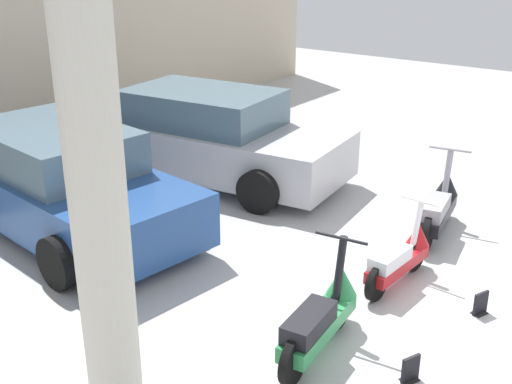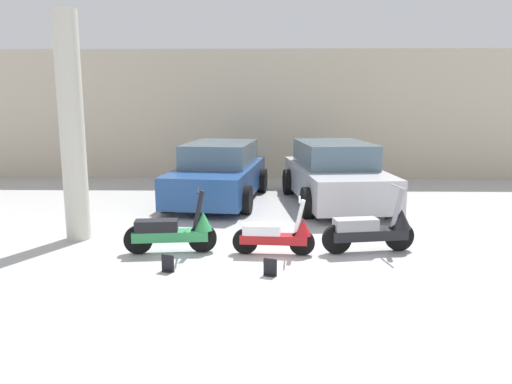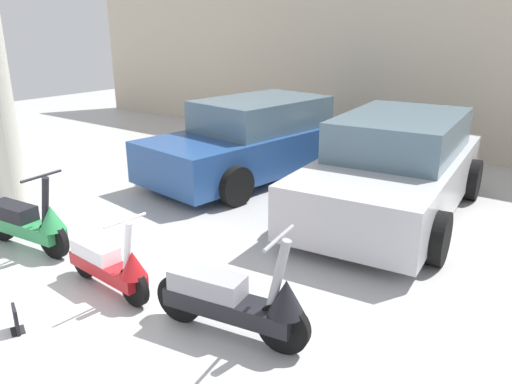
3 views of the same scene
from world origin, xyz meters
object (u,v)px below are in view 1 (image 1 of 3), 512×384
object	(u,v)px
placard_near_left_scooter	(410,370)
car_rear_left	(63,183)
scooter_front_left	(322,316)
placard_near_right_scooter	(481,304)
car_rear_center	(213,137)
scooter_front_center	(439,206)
scooter_front_right	(400,257)
support_column_side	(98,204)

from	to	relation	value
placard_near_left_scooter	car_rear_left	bearing A→B (deg)	87.04
scooter_front_left	car_rear_left	xyz separation A→B (m)	(0.33, 4.31, 0.31)
car_rear_left	placard_near_right_scooter	distance (m)	5.54
scooter_front_left	car_rear_center	distance (m)	5.12
placard_near_left_scooter	car_rear_center	bearing A→B (deg)	57.77
car_rear_center	placard_near_right_scooter	distance (m)	5.35
scooter_front_center	placard_near_right_scooter	distance (m)	2.09
car_rear_center	placard_near_left_scooter	bearing A→B (deg)	-38.53
scooter_front_left	placard_near_right_scooter	distance (m)	1.91
car_rear_left	placard_near_right_scooter	bearing A→B (deg)	20.16
car_rear_center	scooter_front_left	bearing A→B (deg)	-44.60
car_rear_center	scooter_front_right	bearing A→B (deg)	-26.26
car_rear_center	placard_near_left_scooter	size ratio (longest dim) A/B	17.38
car_rear_center	placard_near_right_scooter	world-z (taller)	car_rear_center
car_rear_left	placard_near_left_scooter	distance (m)	5.26
scooter_front_left	placard_near_left_scooter	bearing A→B (deg)	-92.49
car_rear_center	placard_near_right_scooter	bearing A→B (deg)	-23.78
car_rear_left	scooter_front_right	bearing A→B (deg)	24.45
placard_near_left_scooter	support_column_side	xyz separation A→B (m)	(-1.97, 1.72, 1.88)
scooter_front_left	scooter_front_center	bearing A→B (deg)	-4.36
scooter_front_center	placard_near_left_scooter	size ratio (longest dim) A/B	6.03
car_rear_left	placard_near_left_scooter	size ratio (longest dim) A/B	16.97
car_rear_center	support_column_side	xyz separation A→B (m)	(-5.07, -3.20, 1.29)
scooter_front_left	scooter_front_right	world-z (taller)	scooter_front_left
scooter_front_center	car_rear_left	size ratio (longest dim) A/B	0.36
scooter_front_right	car_rear_center	xyz separation A→B (m)	(1.48, 4.07, 0.37)
car_rear_left	car_rear_center	world-z (taller)	car_rear_center
car_rear_left	support_column_side	size ratio (longest dim) A/B	1.10
scooter_front_right	placard_near_right_scooter	size ratio (longest dim) A/B	5.19
placard_near_right_scooter	scooter_front_center	bearing A→B (deg)	34.47
car_rear_left	support_column_side	bearing A→B (deg)	-25.40
scooter_front_center	car_rear_center	bearing A→B (deg)	81.71
car_rear_center	support_column_side	world-z (taller)	support_column_side
car_rear_left	support_column_side	distance (m)	4.36
scooter_front_left	car_rear_center	size ratio (longest dim) A/B	0.34
placard_near_left_scooter	placard_near_right_scooter	world-z (taller)	same
scooter_front_left	car_rear_left	size ratio (longest dim) A/B	0.34
scooter_front_right	placard_near_left_scooter	xyz separation A→B (m)	(-1.63, -0.86, -0.22)
scooter_front_center	placard_near_right_scooter	bearing A→B (deg)	-155.42
placard_near_left_scooter	scooter_front_center	bearing A→B (deg)	17.73
scooter_front_left	car_rear_left	distance (m)	4.33
scooter_front_center	placard_near_left_scooter	bearing A→B (deg)	-172.15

